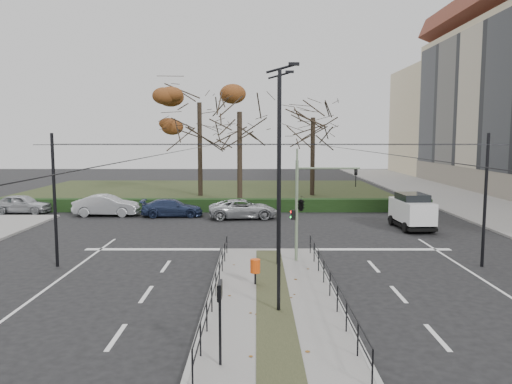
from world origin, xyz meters
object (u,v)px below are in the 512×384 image
(litter_bin, at_px, (255,266))
(parked_car_second, at_px, (107,205))
(streetlamp_median_near, at_px, (280,188))
(bare_tree_center, at_px, (313,123))
(rust_tree, at_px, (199,103))
(bare_tree_near, at_px, (240,119))
(streetlamp_median_far, at_px, (279,168))
(traffic_light, at_px, (303,203))
(parked_car_fourth, at_px, (243,209))
(white_van, at_px, (412,210))
(info_panel, at_px, (220,300))
(parked_car_third, at_px, (172,208))
(parked_car_first, at_px, (22,204))

(litter_bin, distance_m, parked_car_second, 20.78)
(streetlamp_median_near, xyz_separation_m, bare_tree_center, (4.74, 32.98, 2.91))
(rust_tree, xyz_separation_m, bare_tree_center, (10.98, 0.48, -1.95))
(bare_tree_near, bearing_deg, streetlamp_median_far, -83.46)
(bare_tree_near, bearing_deg, traffic_light, -80.14)
(streetlamp_median_near, relative_size, parked_car_fourth, 1.62)
(streetlamp_median_far, relative_size, parked_car_fourth, 1.73)
(litter_bin, bearing_deg, bare_tree_center, 79.55)
(parked_car_fourth, xyz_separation_m, white_van, (10.80, -4.01, 0.50))
(info_panel, relative_size, parked_car_fourth, 0.43)
(rust_tree, bearing_deg, white_van, -48.17)
(white_van, bearing_deg, parked_car_second, 166.10)
(bare_tree_center, bearing_deg, info_panel, -99.84)
(parked_car_third, relative_size, bare_tree_near, 0.43)
(bare_tree_center, bearing_deg, white_van, -76.10)
(parked_car_second, height_order, parked_car_fourth, parked_car_second)
(parked_car_first, height_order, rust_tree, rust_tree)
(parked_car_third, height_order, parked_car_fourth, parked_car_fourth)
(litter_bin, xyz_separation_m, bare_tree_center, (5.54, 30.04, 6.27))
(parked_car_second, xyz_separation_m, parked_car_fourth, (10.13, -1.17, -0.09))
(parked_car_first, bearing_deg, parked_car_third, -93.49)
(litter_bin, relative_size, streetlamp_median_far, 0.12)
(traffic_light, xyz_separation_m, streetlamp_median_near, (-1.36, -6.67, 1.38))
(parked_car_first, xyz_separation_m, white_van, (27.72, -6.29, 0.45))
(streetlamp_median_far, height_order, parked_car_fourth, streetlamp_median_far)
(litter_bin, height_order, info_panel, info_panel)
(litter_bin, xyz_separation_m, white_van, (9.90, 12.43, 0.34))
(parked_car_first, xyz_separation_m, bare_tree_center, (23.36, 11.31, 6.38))
(bare_tree_near, bearing_deg, parked_car_third, -124.35)
(streetlamp_median_near, height_order, parked_car_second, streetlamp_median_near)
(white_van, bearing_deg, traffic_light, -131.65)
(litter_bin, relative_size, parked_car_fourth, 0.20)
(parked_car_second, relative_size, bare_tree_near, 0.45)
(parked_car_third, bearing_deg, rust_tree, -7.67)
(streetlamp_median_near, height_order, rust_tree, rust_tree)
(traffic_light, relative_size, info_panel, 2.17)
(bare_tree_near, bearing_deg, parked_car_fourth, -86.26)
(traffic_light, relative_size, parked_car_third, 1.04)
(streetlamp_median_near, distance_m, bare_tree_near, 27.44)
(info_panel, distance_m, parked_car_first, 30.72)
(rust_tree, bearing_deg, info_panel, -82.84)
(streetlamp_median_near, bearing_deg, litter_bin, 105.14)
(streetlamp_median_far, height_order, white_van, streetlamp_median_far)
(bare_tree_center, bearing_deg, traffic_light, -97.33)
(parked_car_third, bearing_deg, bare_tree_near, -38.71)
(bare_tree_center, xyz_separation_m, bare_tree_near, (-6.95, -5.81, 0.25))
(traffic_light, distance_m, parked_car_third, 16.06)
(rust_tree, xyz_separation_m, bare_tree_near, (4.03, -5.33, -1.70))
(streetlamp_median_near, xyz_separation_m, parked_car_third, (-6.94, 20.24, -3.56))
(parked_car_second, bearing_deg, litter_bin, -147.29)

